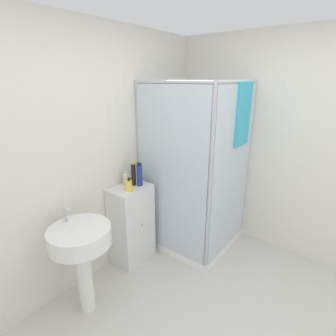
# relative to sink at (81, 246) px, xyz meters

# --- Properties ---
(wall_back) EXTENTS (6.40, 0.06, 2.50)m
(wall_back) POSITION_rel_sink_xyz_m (0.34, 0.37, 0.58)
(wall_back) COLOR silver
(wall_back) RESTS_ON ground_plane
(wall_right) EXTENTS (0.06, 6.40, 2.50)m
(wall_right) POSITION_rel_sink_xyz_m (2.04, -1.33, 0.58)
(wall_right) COLOR silver
(wall_right) RESTS_ON ground_plane
(shower_enclosure) EXTENTS (0.97, 1.00, 1.98)m
(shower_enclosure) POSITION_rel_sink_xyz_m (1.47, -0.23, -0.16)
(shower_enclosure) COLOR white
(shower_enclosure) RESTS_ON ground_plane
(vanity_cabinet) EXTENTS (0.44, 0.33, 0.90)m
(vanity_cabinet) POSITION_rel_sink_xyz_m (0.76, 0.18, -0.22)
(vanity_cabinet) COLOR silver
(vanity_cabinet) RESTS_ON ground_plane
(sink) EXTENTS (0.51, 0.51, 0.97)m
(sink) POSITION_rel_sink_xyz_m (0.00, 0.00, 0.00)
(sink) COLOR white
(sink) RESTS_ON ground_plane
(soap_dispenser) EXTENTS (0.07, 0.07, 0.15)m
(soap_dispenser) POSITION_rel_sink_xyz_m (0.68, 0.11, 0.29)
(soap_dispenser) COLOR yellow
(soap_dispenser) RESTS_ON vanity_cabinet
(shampoo_bottle_tall_black) EXTENTS (0.05, 0.05, 0.26)m
(shampoo_bottle_tall_black) POSITION_rel_sink_xyz_m (0.83, 0.19, 0.36)
(shampoo_bottle_tall_black) COLOR black
(shampoo_bottle_tall_black) RESTS_ON vanity_cabinet
(shampoo_bottle_blue) EXTENTS (0.06, 0.06, 0.25)m
(shampoo_bottle_blue) POSITION_rel_sink_xyz_m (0.86, 0.13, 0.35)
(shampoo_bottle_blue) COLOR navy
(shampoo_bottle_blue) RESTS_ON vanity_cabinet
(lotion_bottle_white) EXTENTS (0.05, 0.06, 0.17)m
(lotion_bottle_white) POSITION_rel_sink_xyz_m (0.77, 0.25, 0.30)
(lotion_bottle_white) COLOR beige
(lotion_bottle_white) RESTS_ON vanity_cabinet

